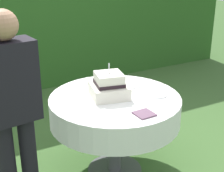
{
  "coord_description": "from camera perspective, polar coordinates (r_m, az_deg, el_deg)",
  "views": [
    {
      "loc": [
        -1.3,
        -2.35,
        1.91
      ],
      "look_at": [
        -0.02,
        0.02,
        0.85
      ],
      "focal_mm": 54.28,
      "sensor_mm": 36.0,
      "label": 1
    }
  ],
  "objects": [
    {
      "name": "foliage_hedge",
      "position": [
        5.09,
        -13.61,
        12.07
      ],
      "size": [
        6.78,
        0.41,
        2.26
      ],
      "primitive_type": "cube",
      "color": "#28561E",
      "rests_on": "ground_plane"
    },
    {
      "name": "serving_plate_far",
      "position": [
        2.97,
        7.84,
        -1.51
      ],
      "size": [
        0.14,
        0.14,
        0.01
      ],
      "primitive_type": "cylinder",
      "color": "white",
      "rests_on": "cake_table"
    },
    {
      "name": "cake_table",
      "position": [
        2.97,
        0.49,
        -4.04
      ],
      "size": [
        1.14,
        1.14,
        0.75
      ],
      "color": "#4C4C51",
      "rests_on": "ground_plane"
    },
    {
      "name": "ground_plane",
      "position": [
        3.29,
        0.46,
        -14.0
      ],
      "size": [
        20.0,
        20.0,
        0.0
      ],
      "primitive_type": "plane",
      "color": "#3D602D"
    },
    {
      "name": "standing_person",
      "position": [
        2.38,
        -16.46,
        -3.8
      ],
      "size": [
        0.38,
        0.24,
        1.6
      ],
      "color": "black",
      "rests_on": "ground_plane"
    },
    {
      "name": "serving_plate_near",
      "position": [
        3.16,
        3.8,
        0.04
      ],
      "size": [
        0.12,
        0.12,
        0.01
      ],
      "primitive_type": "cylinder",
      "color": "white",
      "rests_on": "cake_table"
    },
    {
      "name": "wedding_cake",
      "position": [
        2.9,
        -0.45,
        -0.01
      ],
      "size": [
        0.36,
        0.36,
        0.3
      ],
      "color": "silver",
      "rests_on": "cake_table"
    },
    {
      "name": "napkin_stack",
      "position": [
        2.62,
        5.46,
        -4.7
      ],
      "size": [
        0.15,
        0.15,
        0.01
      ],
      "primitive_type": "cube",
      "rotation": [
        0.0,
        0.0,
        0.05
      ],
      "color": "#6B4C60",
      "rests_on": "cake_table"
    }
  ]
}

